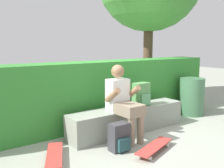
{
  "coord_description": "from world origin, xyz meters",
  "views": [
    {
      "loc": [
        -2.74,
        -3.07,
        1.51
      ],
      "look_at": [
        -0.23,
        0.43,
        0.84
      ],
      "focal_mm": 41.47,
      "sensor_mm": 36.0,
      "label": 1
    }
  ],
  "objects_px": {
    "skateboard_beside_bench": "(54,155)",
    "bench_main": "(128,119)",
    "backpack_on_bench": "(141,94)",
    "trash_bin": "(192,96)",
    "skateboard_near_person": "(154,147)",
    "person_skater": "(123,100)",
    "backpack_on_ground": "(120,137)"
  },
  "relations": [
    {
      "from": "bench_main",
      "to": "skateboard_near_person",
      "type": "xyz_separation_m",
      "value": [
        -0.24,
        -0.88,
        -0.14
      ]
    },
    {
      "from": "skateboard_near_person",
      "to": "skateboard_beside_bench",
      "type": "bearing_deg",
      "value": 155.7
    },
    {
      "from": "backpack_on_ground",
      "to": "person_skater",
      "type": "bearing_deg",
      "value": 46.3
    },
    {
      "from": "person_skater",
      "to": "bench_main",
      "type": "bearing_deg",
      "value": 36.62
    },
    {
      "from": "skateboard_near_person",
      "to": "backpack_on_ground",
      "type": "height_order",
      "value": "backpack_on_ground"
    },
    {
      "from": "skateboard_beside_bench",
      "to": "bench_main",
      "type": "bearing_deg",
      "value": 11.68
    },
    {
      "from": "skateboard_near_person",
      "to": "person_skater",
      "type": "bearing_deg",
      "value": 93.68
    },
    {
      "from": "skateboard_beside_bench",
      "to": "backpack_on_ground",
      "type": "xyz_separation_m",
      "value": [
        0.88,
        -0.24,
        0.12
      ]
    },
    {
      "from": "skateboard_near_person",
      "to": "backpack_on_bench",
      "type": "relative_size",
      "value": 2.05
    },
    {
      "from": "skateboard_beside_bench",
      "to": "trash_bin",
      "type": "distance_m",
      "value": 3.33
    },
    {
      "from": "bench_main",
      "to": "trash_bin",
      "type": "distance_m",
      "value": 1.81
    },
    {
      "from": "skateboard_near_person",
      "to": "skateboard_beside_bench",
      "type": "distance_m",
      "value": 1.38
    },
    {
      "from": "skateboard_near_person",
      "to": "backpack_on_ground",
      "type": "relative_size",
      "value": 2.05
    },
    {
      "from": "backpack_on_bench",
      "to": "trash_bin",
      "type": "xyz_separation_m",
      "value": [
        1.51,
        0.07,
        -0.23
      ]
    },
    {
      "from": "skateboard_beside_bench",
      "to": "backpack_on_ground",
      "type": "bearing_deg",
      "value": -15.48
    },
    {
      "from": "skateboard_near_person",
      "to": "skateboard_beside_bench",
      "type": "relative_size",
      "value": 1.02
    },
    {
      "from": "bench_main",
      "to": "backpack_on_ground",
      "type": "relative_size",
      "value": 5.56
    },
    {
      "from": "skateboard_beside_bench",
      "to": "trash_bin",
      "type": "height_order",
      "value": "trash_bin"
    },
    {
      "from": "skateboard_beside_bench",
      "to": "backpack_on_bench",
      "type": "xyz_separation_m",
      "value": [
        1.78,
        0.3,
        0.55
      ]
    },
    {
      "from": "backpack_on_bench",
      "to": "skateboard_near_person",
      "type": "bearing_deg",
      "value": -121.21
    },
    {
      "from": "person_skater",
      "to": "backpack_on_ground",
      "type": "xyz_separation_m",
      "value": [
        -0.33,
        -0.35,
        -0.44
      ]
    },
    {
      "from": "bench_main",
      "to": "trash_bin",
      "type": "relative_size",
      "value": 2.81
    },
    {
      "from": "person_skater",
      "to": "skateboard_beside_bench",
      "type": "bearing_deg",
      "value": -175.29
    },
    {
      "from": "bench_main",
      "to": "trash_bin",
      "type": "height_order",
      "value": "trash_bin"
    },
    {
      "from": "skateboard_near_person",
      "to": "skateboard_beside_bench",
      "type": "height_order",
      "value": "same"
    },
    {
      "from": "bench_main",
      "to": "backpack_on_bench",
      "type": "distance_m",
      "value": 0.5
    },
    {
      "from": "skateboard_near_person",
      "to": "backpack_on_bench",
      "type": "distance_m",
      "value": 1.15
    },
    {
      "from": "skateboard_near_person",
      "to": "backpack_on_bench",
      "type": "height_order",
      "value": "backpack_on_bench"
    },
    {
      "from": "trash_bin",
      "to": "skateboard_beside_bench",
      "type": "bearing_deg",
      "value": -173.53
    },
    {
      "from": "bench_main",
      "to": "backpack_on_bench",
      "type": "height_order",
      "value": "backpack_on_bench"
    },
    {
      "from": "backpack_on_bench",
      "to": "trash_bin",
      "type": "relative_size",
      "value": 0.51
    },
    {
      "from": "skateboard_beside_bench",
      "to": "trash_bin",
      "type": "relative_size",
      "value": 1.02
    }
  ]
}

